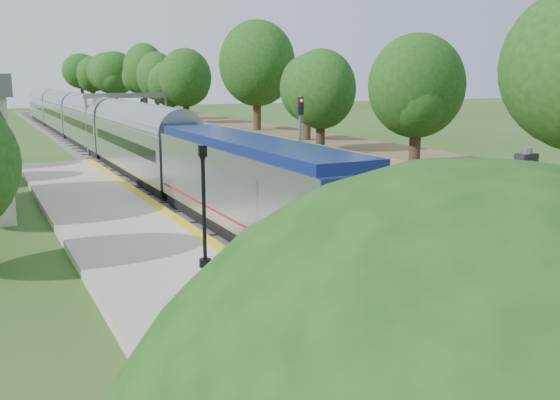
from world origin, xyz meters
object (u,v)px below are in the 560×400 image
signal_gantry (127,107)px  lamppost_far (204,214)px  lamppost_mid (391,325)px  signal_farside (300,138)px  signal_platform (517,276)px  train (92,128)px

signal_gantry → lamppost_far: signal_gantry is taller
lamppost_mid → signal_farside: bearing=66.2°
signal_platform → lamppost_far: bearing=93.7°
signal_gantry → signal_platform: bearing=-95.5°
train → lamppost_far: lamppost_far is taller
lamppost_far → signal_platform: (0.96, -14.76, 1.66)m
signal_gantry → lamppost_far: size_ratio=1.72×
train → lamppost_far: (-3.86, -46.72, 0.16)m
signal_gantry → signal_farside: size_ratio=1.27×
signal_platform → signal_farside: size_ratio=0.94×
train → signal_farside: signal_farside is taller
signal_gantry → lamppost_far: 41.09m
train → signal_platform: 61.57m
signal_gantry → train: bearing=111.8°
signal_platform → signal_farside: bearing=70.4°
signal_gantry → train: (-2.47, 6.18, -2.42)m
signal_platform → lamppost_mid: bearing=114.8°
lamppost_mid → signal_platform: size_ratio=0.78×
lamppost_far → train: bearing=85.3°
signal_farside → lamppost_mid: bearing=-113.8°
train → signal_farside: size_ratio=16.03×
signal_gantry → lamppost_mid: size_ratio=1.72×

